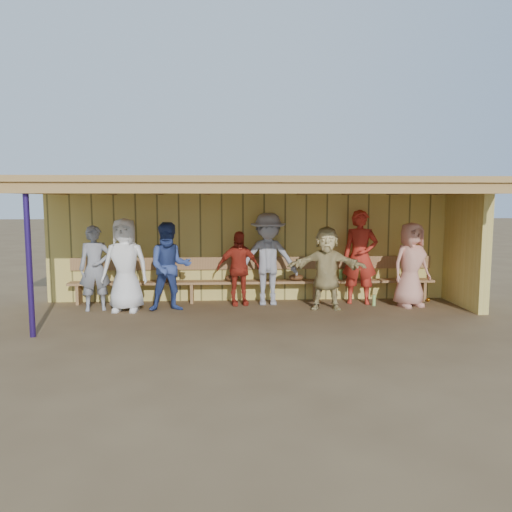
{
  "coord_description": "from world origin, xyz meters",
  "views": [
    {
      "loc": [
        -0.54,
        -9.19,
        2.15
      ],
      "look_at": [
        0.0,
        0.35,
        1.05
      ],
      "focal_mm": 35.0,
      "sensor_mm": 36.0,
      "label": 1
    }
  ],
  "objects": [
    {
      "name": "ground",
      "position": [
        0.0,
        0.0,
        0.0
      ],
      "size": [
        90.0,
        90.0,
        0.0
      ],
      "primitive_type": "plane",
      "color": "brown",
      "rests_on": "ground"
    },
    {
      "name": "player_f",
      "position": [
        1.37,
        0.29,
        0.81
      ],
      "size": [
        1.57,
        0.73,
        1.62
      ],
      "primitive_type": "imported",
      "rotation": [
        0.0,
        0.0,
        -0.17
      ],
      "color": "tan",
      "rests_on": "ground"
    },
    {
      "name": "player_b",
      "position": [
        -2.5,
        0.36,
        0.9
      ],
      "size": [
        0.92,
        0.64,
        1.79
      ],
      "primitive_type": "imported",
      "rotation": [
        0.0,
        0.0,
        -0.08
      ],
      "color": "white",
      "rests_on": "ground"
    },
    {
      "name": "player_d",
      "position": [
        -0.33,
        0.81,
        0.75
      ],
      "size": [
        0.94,
        0.55,
        1.5
      ],
      "primitive_type": "imported",
      "rotation": [
        0.0,
        0.0,
        0.22
      ],
      "color": "#AB2B1B",
      "rests_on": "ground"
    },
    {
      "name": "player_g",
      "position": [
        2.16,
        0.81,
        0.96
      ],
      "size": [
        0.79,
        0.6,
        1.93
      ],
      "primitive_type": "imported",
      "rotation": [
        0.0,
        0.0,
        -0.22
      ],
      "color": "red",
      "rests_on": "ground"
    },
    {
      "name": "player_c",
      "position": [
        -1.65,
        0.34,
        0.85
      ],
      "size": [
        0.93,
        0.78,
        1.71
      ],
      "primitive_type": "imported",
      "rotation": [
        0.0,
        0.0,
        0.17
      ],
      "color": "#314588",
      "rests_on": "ground"
    },
    {
      "name": "player_a",
      "position": [
        -3.1,
        0.46,
        0.82
      ],
      "size": [
        0.68,
        0.53,
        1.64
      ],
      "primitive_type": "imported",
      "rotation": [
        0.0,
        0.0,
        0.25
      ],
      "color": "gray",
      "rests_on": "ground"
    },
    {
      "name": "player_e",
      "position": [
        0.27,
        0.81,
        0.93
      ],
      "size": [
        1.21,
        0.7,
        1.87
      ],
      "primitive_type": "imported",
      "rotation": [
        0.0,
        0.0,
        -0.01
      ],
      "color": "gray",
      "rests_on": "ground"
    },
    {
      "name": "player_h",
      "position": [
        3.1,
        0.45,
        0.84
      ],
      "size": [
        0.95,
        0.77,
        1.68
      ],
      "primitive_type": "imported",
      "rotation": [
        0.0,
        0.0,
        0.33
      ],
      "color": "tan",
      "rests_on": "ground"
    },
    {
      "name": "dugout_structure",
      "position": [
        0.39,
        0.69,
        1.69
      ],
      "size": [
        8.8,
        3.2,
        2.5
      ],
      "color": "#DAC25D",
      "rests_on": "ground"
    },
    {
      "name": "bench",
      "position": [
        0.0,
        1.12,
        0.53
      ],
      "size": [
        7.6,
        0.34,
        0.93
      ],
      "color": "#9F7244",
      "rests_on": "ground"
    },
    {
      "name": "dugout_equipment",
      "position": [
        0.19,
        0.99,
        0.49
      ],
      "size": [
        5.6,
        0.62,
        0.8
      ],
      "color": "gold",
      "rests_on": "ground"
    }
  ]
}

